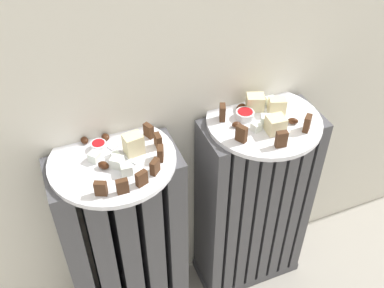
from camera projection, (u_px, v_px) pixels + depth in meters
name	position (u px, v px, depth m)	size (l,w,h in m)	color
radiator_left	(126.00, 247.00, 1.26)	(0.33, 0.15, 0.64)	#47474C
radiator_right	(253.00, 207.00, 1.38)	(0.33, 0.15, 0.64)	#47474C
plate_left	(112.00, 160.00, 1.05)	(0.30, 0.30, 0.01)	white
plate_right	(264.00, 121.00, 1.16)	(0.30, 0.30, 0.01)	white
dark_cake_slice_left_0	(101.00, 189.00, 0.95)	(0.03, 0.01, 0.04)	#472B19
dark_cake_slice_left_1	(122.00, 186.00, 0.95)	(0.03, 0.01, 0.04)	#472B19
dark_cake_slice_left_2	(142.00, 178.00, 0.97)	(0.03, 0.01, 0.04)	#472B19
dark_cake_slice_left_3	(155.00, 167.00, 1.00)	(0.03, 0.01, 0.04)	#472B19
dark_cake_slice_left_4	(160.00, 153.00, 1.03)	(0.03, 0.01, 0.04)	#472B19
dark_cake_slice_left_5	(158.00, 141.00, 1.06)	(0.03, 0.01, 0.04)	#472B19
dark_cake_slice_left_6	(149.00, 131.00, 1.09)	(0.03, 0.01, 0.04)	#472B19
marble_cake_slice_left_0	(133.00, 144.00, 1.04)	(0.04, 0.03, 0.05)	beige
turkish_delight_left_0	(116.00, 156.00, 1.03)	(0.02, 0.02, 0.02)	white
turkish_delight_left_1	(117.00, 162.00, 1.01)	(0.03, 0.03, 0.03)	white
turkish_delight_left_2	(94.00, 157.00, 1.03)	(0.02, 0.02, 0.02)	white
turkish_delight_left_3	(126.00, 169.00, 1.00)	(0.03, 0.03, 0.03)	white
medjool_date_left_0	(105.00, 137.00, 1.09)	(0.02, 0.02, 0.01)	#3D1E0F
medjool_date_left_1	(103.00, 165.00, 1.01)	(0.03, 0.02, 0.02)	#3D1E0F
medjool_date_left_2	(85.00, 140.00, 1.08)	(0.02, 0.02, 0.01)	#3D1E0F
jam_bowl_left	(99.00, 146.00, 1.06)	(0.04, 0.04, 0.02)	white
dark_cake_slice_right_0	(222.00, 112.00, 1.14)	(0.03, 0.01, 0.04)	#472B19
dark_cake_slice_right_1	(241.00, 134.00, 1.08)	(0.03, 0.01, 0.04)	#472B19
dark_cake_slice_right_2	(281.00, 139.00, 1.06)	(0.03, 0.01, 0.04)	#472B19
dark_cake_slice_right_3	(307.00, 123.00, 1.11)	(0.03, 0.01, 0.04)	#472B19
marble_cake_slice_right_0	(276.00, 125.00, 1.10)	(0.04, 0.04, 0.04)	beige
marble_cake_slice_right_1	(255.00, 102.00, 1.18)	(0.05, 0.04, 0.04)	beige
marble_cake_slice_right_2	(277.00, 106.00, 1.16)	(0.04, 0.03, 0.04)	beige
turkish_delight_right_0	(266.00, 120.00, 1.13)	(0.03, 0.03, 0.03)	white
turkish_delight_right_1	(271.00, 102.00, 1.19)	(0.02, 0.02, 0.02)	white
turkish_delight_right_2	(256.00, 127.00, 1.11)	(0.02, 0.02, 0.02)	white
medjool_date_right_0	(256.00, 98.00, 1.22)	(0.02, 0.02, 0.02)	#3D1E0F
medjool_date_right_1	(293.00, 121.00, 1.14)	(0.03, 0.02, 0.02)	#3D1E0F
medjool_date_right_2	(241.00, 107.00, 1.18)	(0.03, 0.02, 0.02)	#3D1E0F
medjool_date_right_3	(236.00, 124.00, 1.13)	(0.02, 0.02, 0.01)	#3D1E0F
jam_bowl_right	(245.00, 114.00, 1.15)	(0.05, 0.05, 0.02)	white
fork	(121.00, 153.00, 1.06)	(0.05, 0.10, 0.00)	#B7B7BC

